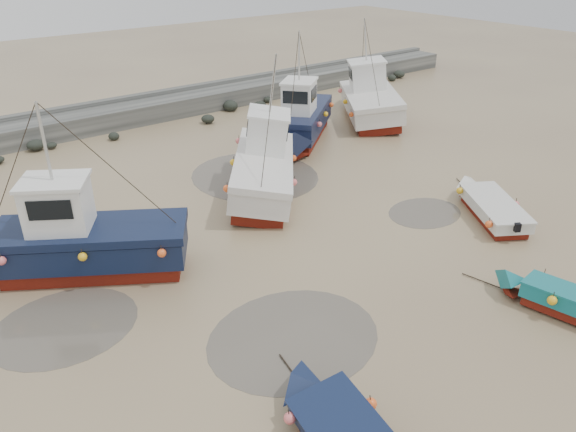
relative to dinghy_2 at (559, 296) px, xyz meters
name	(u,v)px	position (x,y,z in m)	size (l,w,h in m)	color
ground	(361,279)	(-3.66, 5.14, -0.57)	(120.00, 120.00, 0.00)	#9C8B65
seawall	(113,117)	(-3.61, 27.13, 0.06)	(60.00, 4.92, 1.50)	slate
puddle_a	(293,337)	(-7.48, 4.11, -0.56)	(5.41, 5.41, 0.01)	#585146
puddle_b	(425,213)	(2.24, 7.20, -0.56)	(3.44, 3.44, 0.01)	#585146
puddle_c	(65,326)	(-12.72, 8.88, -0.56)	(4.49, 4.49, 0.01)	#585146
puddle_d	(255,175)	(-1.19, 15.18, -0.56)	(6.17, 6.17, 0.01)	#585146
dinghy_2	(559,296)	(0.00, 0.00, 0.00)	(2.00, 5.05, 1.43)	maroon
dinghy_3	(491,204)	(4.23, 5.35, -0.03)	(4.22, 5.83, 1.43)	maroon
cabin_boat_0	(73,240)	(-11.29, 11.62, 0.79)	(8.76, 6.16, 6.22)	maroon
cabin_boat_1	(260,163)	(-1.87, 13.69, 0.75)	(7.60, 9.21, 6.22)	maroon
cabin_boat_2	(301,119)	(3.84, 17.75, 0.79)	(8.24, 6.97, 6.22)	maroon
cabin_boat_3	(371,97)	(10.56, 18.74, 0.76)	(7.45, 9.36, 6.22)	maroon
person	(178,263)	(-8.21, 10.01, -0.57)	(0.60, 0.39, 1.65)	#1A1D37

